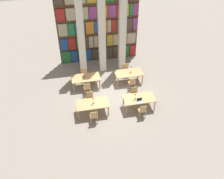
{
  "coord_description": "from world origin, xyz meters",
  "views": [
    {
      "loc": [
        -2.47,
        -11.94,
        10.23
      ],
      "look_at": [
        0.0,
        -0.13,
        0.66
      ],
      "focal_mm": 40.0,
      "sensor_mm": 36.0,
      "label": 1
    }
  ],
  "objects": [
    {
      "name": "chair_0",
      "position": [
        -1.42,
        -2.02,
        0.48
      ],
      "size": [
        0.42,
        0.4,
        0.88
      ],
      "color": "tan",
      "rests_on": "ground_plane"
    },
    {
      "name": "reading_table_3",
      "position": [
        1.46,
        1.33,
        0.65
      ],
      "size": [
        1.86,
        0.98,
        0.73
      ],
      "color": "tan",
      "rests_on": "ground_plane"
    },
    {
      "name": "chair_5",
      "position": [
        -1.47,
        2.15,
        0.48
      ],
      "size": [
        0.42,
        0.4,
        0.88
      ],
      "rotation": [
        0.0,
        0.0,
        3.14
      ],
      "color": "tan",
      "rests_on": "ground_plane"
    },
    {
      "name": "desk_lamp_2",
      "position": [
        -1.54,
        1.41,
        1.02
      ],
      "size": [
        0.14,
        0.14,
        0.44
      ],
      "color": "brown",
      "rests_on": "reading_table_2"
    },
    {
      "name": "desk_lamp_0",
      "position": [
        -1.32,
        -1.25,
        1.02
      ],
      "size": [
        0.14,
        0.14,
        0.43
      ],
      "color": "brown",
      "rests_on": "reading_table_0"
    },
    {
      "name": "chair_3",
      "position": [
        1.35,
        -0.57,
        0.48
      ],
      "size": [
        0.42,
        0.4,
        0.88
      ],
      "rotation": [
        0.0,
        0.0,
        3.14
      ],
      "color": "tan",
      "rests_on": "ground_plane"
    },
    {
      "name": "ground_plane",
      "position": [
        0.0,
        0.0,
        0.0
      ],
      "size": [
        40.0,
        40.0,
        0.0
      ],
      "primitive_type": "plane",
      "color": "gray"
    },
    {
      "name": "laptop",
      "position": [
        1.32,
        -1.64,
        0.77
      ],
      "size": [
        0.32,
        0.22,
        0.21
      ],
      "color": "silver",
      "rests_on": "reading_table_1"
    },
    {
      "name": "desk_lamp_3",
      "position": [
        1.6,
        1.36,
        1.04
      ],
      "size": [
        0.14,
        0.14,
        0.47
      ],
      "color": "brown",
      "rests_on": "reading_table_3"
    },
    {
      "name": "reading_table_2",
      "position": [
        -1.44,
        1.38,
        0.65
      ],
      "size": [
        1.86,
        0.98,
        0.73
      ],
      "color": "tan",
      "rests_on": "ground_plane"
    },
    {
      "name": "desk_lamp_1",
      "position": [
        1.12,
        -1.37,
        1.0
      ],
      "size": [
        0.14,
        0.14,
        0.4
      ],
      "color": "brown",
      "rests_on": "reading_table_1"
    },
    {
      "name": "reading_table_0",
      "position": [
        -1.38,
        -1.24,
        0.65
      ],
      "size": [
        1.86,
        0.98,
        0.73
      ],
      "color": "tan",
      "rests_on": "ground_plane"
    },
    {
      "name": "pillar_left",
      "position": [
        -1.4,
        3.16,
        3.0
      ],
      "size": [
        0.45,
        0.45,
        6.0
      ],
      "color": "silver",
      "rests_on": "ground_plane"
    },
    {
      "name": "reading_table_1",
      "position": [
        1.39,
        -1.34,
        0.65
      ],
      "size": [
        1.86,
        0.98,
        0.73
      ],
      "color": "tan",
      "rests_on": "ground_plane"
    },
    {
      "name": "chair_1",
      "position": [
        -1.42,
        -0.47,
        0.48
      ],
      "size": [
        0.42,
        0.4,
        0.88
      ],
      "rotation": [
        0.0,
        0.0,
        3.14
      ],
      "color": "tan",
      "rests_on": "ground_plane"
    },
    {
      "name": "chair_6",
      "position": [
        1.47,
        0.55,
        0.48
      ],
      "size": [
        0.42,
        0.4,
        0.88
      ],
      "color": "tan",
      "rests_on": "ground_plane"
    },
    {
      "name": "pillar_center",
      "position": [
        0.0,
        3.16,
        3.0
      ],
      "size": [
        0.45,
        0.45,
        6.0
      ],
      "color": "silver",
      "rests_on": "ground_plane"
    },
    {
      "name": "chair_2",
      "position": [
        1.35,
        -2.12,
        0.48
      ],
      "size": [
        0.42,
        0.4,
        0.88
      ],
      "color": "tan",
      "rests_on": "ground_plane"
    },
    {
      "name": "pillar_right",
      "position": [
        1.4,
        3.16,
        3.0
      ],
      "size": [
        0.45,
        0.45,
        6.0
      ],
      "color": "silver",
      "rests_on": "ground_plane"
    },
    {
      "name": "chair_7",
      "position": [
        1.47,
        2.11,
        0.48
      ],
      "size": [
        0.42,
        0.4,
        0.88
      ],
      "rotation": [
        0.0,
        0.0,
        3.14
      ],
      "color": "tan",
      "rests_on": "ground_plane"
    },
    {
      "name": "bookshelf_bank",
      "position": [
        0.01,
        4.65,
        2.64
      ],
      "size": [
        5.86,
        0.35,
        5.5
      ],
      "color": "brown",
      "rests_on": "ground_plane"
    },
    {
      "name": "chair_4",
      "position": [
        -1.47,
        0.6,
        0.48
      ],
      "size": [
        0.42,
        0.4,
        0.88
      ],
      "color": "tan",
      "rests_on": "ground_plane"
    }
  ]
}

